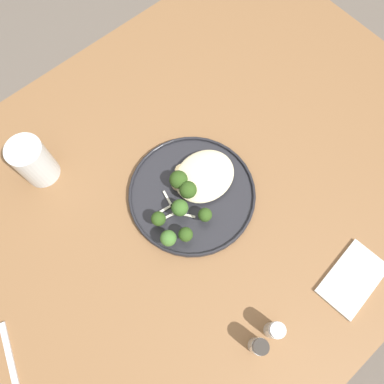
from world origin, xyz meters
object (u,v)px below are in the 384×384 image
(seared_scallop_right_edge, at_px, (182,171))
(pepper_shaker, at_px, (258,346))
(folded_napkin, at_px, (352,279))
(broccoli_floret_rear_charred, at_px, (179,180))
(broccoli_floret_small_sprig, at_px, (186,235))
(water_glass, at_px, (35,163))
(salt_shaker, at_px, (275,330))
(seared_scallop_on_noodles, at_px, (198,178))
(broccoli_floret_center_pile, at_px, (205,215))
(broccoli_floret_tall_stalk, at_px, (188,190))
(seared_scallop_large_seared, at_px, (177,184))
(seared_scallop_tilted_round, at_px, (213,177))
(seared_scallop_left_edge, at_px, (199,190))
(broccoli_floret_near_rim, at_px, (180,208))
(dinner_fork, at_px, (13,373))
(seared_scallop_tiny_bay, at_px, (200,165))
(dinner_plate, at_px, (192,194))
(broccoli_floret_front_edge, at_px, (159,219))
(broccoli_floret_beside_noodles, at_px, (168,238))

(seared_scallop_right_edge, distance_m, pepper_shaker, 0.40)
(folded_napkin, bearing_deg, broccoli_floret_rear_charred, -70.76)
(broccoli_floret_small_sprig, relative_size, water_glass, 0.44)
(salt_shaker, bearing_deg, seared_scallop_on_noodles, -106.57)
(broccoli_floret_center_pile, bearing_deg, broccoli_floret_tall_stalk, -97.68)
(broccoli_floret_center_pile, bearing_deg, seared_scallop_large_seared, -93.21)
(seared_scallop_tilted_round, xyz_separation_m, broccoli_floret_small_sprig, (0.14, 0.07, 0.02))
(seared_scallop_left_edge, relative_size, broccoli_floret_near_rim, 0.41)
(broccoli_floret_center_pile, height_order, pepper_shaker, pepper_shaker)
(dinner_fork, xyz_separation_m, salt_shaker, (-0.44, 0.27, 0.03))
(seared_scallop_tilted_round, height_order, folded_napkin, seared_scallop_tilted_round)
(dinner_fork, xyz_separation_m, pepper_shaker, (-0.39, 0.27, 0.03))
(seared_scallop_left_edge, distance_m, broccoli_floret_center_pile, 0.07)
(broccoli_floret_small_sprig, bearing_deg, folded_napkin, 125.42)
(seared_scallop_tiny_bay, xyz_separation_m, seared_scallop_left_edge, (0.04, 0.05, -0.00))
(seared_scallop_tiny_bay, height_order, seared_scallop_tilted_round, seared_scallop_tiny_bay)
(dinner_plate, distance_m, broccoli_floret_front_edge, 0.11)
(seared_scallop_tilted_round, relative_size, water_glass, 0.20)
(seared_scallop_tilted_round, distance_m, broccoli_floret_front_edge, 0.16)
(folded_napkin, bearing_deg, pepper_shaker, -9.26)
(folded_napkin, xyz_separation_m, salt_shaker, (0.20, -0.04, 0.03))
(seared_scallop_right_edge, bearing_deg, dinner_plate, 73.41)
(broccoli_floret_near_rim, xyz_separation_m, broccoli_floret_small_sprig, (0.03, 0.05, -0.00))
(seared_scallop_on_noodles, height_order, broccoli_floret_center_pile, broccoli_floret_center_pile)
(salt_shaker, bearing_deg, seared_scallop_large_seared, -99.02)
(seared_scallop_on_noodles, bearing_deg, broccoli_floret_beside_noodles, 26.07)
(seared_scallop_large_seared, relative_size, broccoli_floret_center_pile, 0.72)
(seared_scallop_right_edge, xyz_separation_m, broccoli_floret_center_pile, (0.03, 0.12, 0.02))
(seared_scallop_on_noodles, relative_size, broccoli_floret_beside_noodles, 0.40)
(dinner_plate, height_order, seared_scallop_left_edge, seared_scallop_left_edge)
(dinner_plate, relative_size, broccoli_floret_small_sprig, 5.61)
(dinner_plate, xyz_separation_m, broccoli_floret_center_pile, (0.02, 0.06, 0.03))
(salt_shaker, xyz_separation_m, pepper_shaker, (0.04, 0.00, 0.00))
(seared_scallop_tiny_bay, distance_m, broccoli_floret_front_edge, 0.17)
(broccoli_floret_tall_stalk, xyz_separation_m, pepper_shaker, (0.10, 0.33, -0.01))
(seared_scallop_tiny_bay, bearing_deg, dinner_plate, 33.68)
(seared_scallop_left_edge, relative_size, pepper_shaker, 0.34)
(dinner_fork, height_order, salt_shaker, salt_shaker)
(seared_scallop_left_edge, distance_m, broccoli_floret_tall_stalk, 0.04)
(broccoli_floret_small_sprig, relative_size, broccoli_floret_front_edge, 1.01)
(broccoli_floret_small_sprig, bearing_deg, seared_scallop_on_noodles, -141.77)
(broccoli_floret_beside_noodles, bearing_deg, water_glass, -70.45)
(seared_scallop_tilted_round, distance_m, folded_napkin, 0.37)
(broccoli_floret_front_edge, bearing_deg, pepper_shaker, 87.43)
(dinner_plate, relative_size, broccoli_floret_near_rim, 5.22)
(broccoli_floret_front_edge, bearing_deg, water_glass, -65.48)
(seared_scallop_left_edge, bearing_deg, seared_scallop_right_edge, -90.36)
(broccoli_floret_front_edge, bearing_deg, dinner_fork, 6.48)
(broccoli_floret_small_sprig, xyz_separation_m, broccoli_floret_rear_charred, (-0.07, -0.11, 0.00))
(broccoli_floret_tall_stalk, height_order, broccoli_floret_near_rim, broccoli_floret_near_rim)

